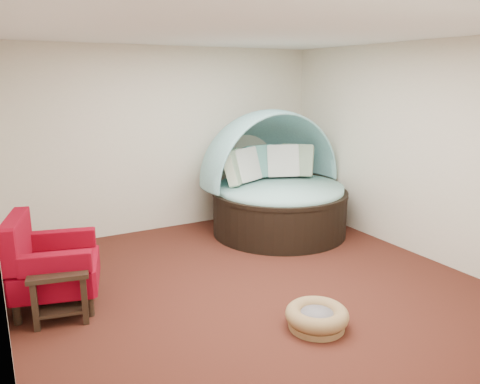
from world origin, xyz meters
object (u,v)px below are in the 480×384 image
canopy_daybed (275,176)px  side_table (61,285)px  pet_basket (317,317)px  red_armchair (49,264)px

canopy_daybed → side_table: bearing=-160.6°
canopy_daybed → pet_basket: bearing=-116.5°
pet_basket → side_table: 2.53m
pet_basket → red_armchair: (-2.16, 1.71, 0.35)m
canopy_daybed → side_table: size_ratio=3.45×
canopy_daybed → red_armchair: 3.57m
canopy_daybed → pet_basket: canopy_daybed is taller
canopy_daybed → red_armchair: bearing=-165.7°
pet_basket → red_armchair: red_armchair is taller
canopy_daybed → side_table: 3.62m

